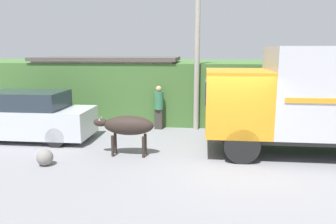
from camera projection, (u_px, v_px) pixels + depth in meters
name	position (u px, v px, depth m)	size (l,w,h in m)	color
ground_plane	(225.00, 162.00, 9.48)	(60.00, 60.00, 0.00)	gray
hillside_embankment	(217.00, 88.00, 16.07)	(32.00, 5.89, 2.63)	#426B33
building_backdrop	(109.00, 88.00, 14.94)	(6.33, 2.70, 2.87)	#C6B793
cargo_truck	(316.00, 97.00, 9.90)	(6.34, 2.51, 3.31)	#2D2D2D
brown_cow	(127.00, 126.00, 9.94)	(1.86, 0.59, 1.24)	#2D231E
parked_suv	(26.00, 117.00, 11.72)	(4.75, 1.82, 1.75)	silver
pedestrian_on_hill	(159.00, 106.00, 13.25)	(0.44, 0.44, 1.77)	#38332D
utility_pole	(197.00, 45.00, 12.73)	(0.90, 0.21, 6.49)	#9E998E
roadside_rock	(45.00, 157.00, 9.19)	(0.46, 0.46, 0.46)	gray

